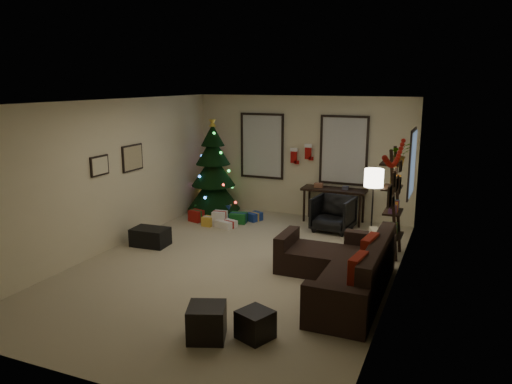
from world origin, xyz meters
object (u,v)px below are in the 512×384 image
(sofa, at_px, (345,272))
(bookshelf, at_px, (394,205))
(christmas_tree, at_px, (213,174))
(desk, at_px, (334,193))
(desk_chair, at_px, (333,214))

(sofa, height_order, bookshelf, bookshelf)
(christmas_tree, xyz_separation_m, bookshelf, (4.21, -1.33, -0.01))
(sofa, relative_size, bookshelf, 1.34)
(christmas_tree, xyz_separation_m, sofa, (3.77, -3.06, -0.66))
(sofa, distance_m, desk, 3.60)
(christmas_tree, distance_m, desk_chair, 2.96)
(christmas_tree, bearing_deg, desk_chair, -5.63)
(desk, distance_m, bookshelf, 2.26)
(christmas_tree, height_order, sofa, christmas_tree)
(desk_chair, bearing_deg, desk, 109.65)
(desk, bearing_deg, christmas_tree, -172.39)
(desk_chair, bearing_deg, christmas_tree, -179.45)
(bookshelf, bearing_deg, sofa, -104.24)
(christmas_tree, xyz_separation_m, desk_chair, (2.89, -0.28, -0.57))
(sofa, bearing_deg, desk_chair, 107.53)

